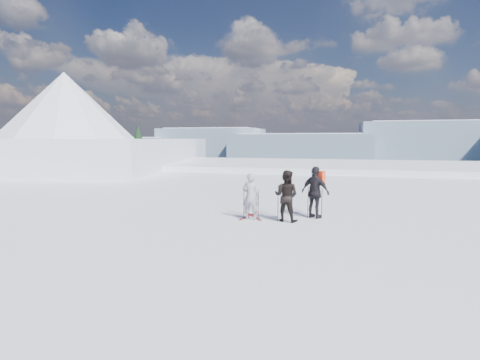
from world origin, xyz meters
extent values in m
plane|color=white|center=(0.00, 60.00, -17.50)|extent=(220.00, 208.01, 71.62)
cube|color=white|center=(0.00, 30.00, -6.50)|extent=(180.00, 16.00, 14.00)
plane|color=#233D51|center=(0.00, 290.00, -30.00)|extent=(820.00, 820.00, 0.00)
cube|color=slate|center=(-280.00, 440.00, -13.00)|extent=(150.00, 80.00, 34.00)
cube|color=white|center=(-280.00, 440.00, 1.00)|extent=(127.50, 70.00, 8.00)
cube|color=slate|center=(-160.00, 470.00, -7.00)|extent=(130.00, 80.00, 46.00)
cube|color=white|center=(-160.00, 470.00, 13.00)|extent=(110.50, 70.00, 8.00)
cube|color=slate|center=(-40.00, 440.00, -11.00)|extent=(160.00, 80.00, 38.00)
cube|color=white|center=(-40.00, 440.00, 5.00)|extent=(136.00, 70.00, 8.00)
cube|color=slate|center=(100.00, 470.00, -4.00)|extent=(140.00, 80.00, 52.00)
cube|color=white|center=(100.00, 470.00, 19.00)|extent=(119.00, 70.00, 8.00)
cube|color=white|center=(-28.00, 28.00, -5.00)|extent=(29.19, 35.68, 16.00)
cone|color=white|center=(-25.00, 22.00, 5.00)|extent=(18.00, 18.00, 9.00)
cone|color=white|center=(-33.00, 32.00, 1.00)|extent=(16.00, 16.00, 8.00)
cube|color=#2D2B28|center=(-22.00, 36.00, -9.00)|extent=(21.55, 17.87, 14.25)
cone|color=black|center=(-20.00, 30.00, -2.50)|extent=(6.16, 6.16, 11.00)
cone|color=black|center=(-24.00, 34.00, -1.50)|extent=(7.28, 7.28, 13.00)
cone|color=black|center=(-19.00, 35.00, -3.00)|extent=(5.60, 5.60, 10.00)
cone|color=black|center=(-18.00, 32.00, -3.00)|extent=(5.60, 5.60, 10.00)
cone|color=black|center=(-25.00, 31.00, -2.50)|extent=(6.16, 6.16, 11.00)
cone|color=black|center=(-22.00, 28.00, -3.50)|extent=(5.04, 5.04, 9.00)
imported|color=#969CA4|center=(-2.17, 3.66, 0.88)|extent=(0.65, 0.43, 1.76)
imported|color=black|center=(-0.83, 3.69, 0.94)|extent=(1.05, 0.89, 1.89)
imported|color=black|center=(0.17, 4.50, 1.00)|extent=(1.26, 0.97, 1.99)
cube|color=#F43716|center=(0.29, 4.72, 2.26)|extent=(0.49, 0.41, 0.54)
cylinder|color=black|center=(-2.40, 3.57, 0.57)|extent=(0.02, 0.02, 1.15)
cylinder|color=black|center=(-1.85, 3.55, 0.57)|extent=(0.02, 0.02, 1.14)
cylinder|color=black|center=(-1.11, 3.57, 0.68)|extent=(0.02, 0.02, 1.35)
cylinder|color=black|center=(-0.60, 3.61, 0.60)|extent=(0.02, 0.02, 1.19)
cylinder|color=black|center=(-0.09, 4.45, 0.61)|extent=(0.02, 0.02, 1.22)
cylinder|color=black|center=(0.43, 4.45, 0.58)|extent=(0.02, 0.02, 1.16)
cube|color=black|center=(-2.35, 4.23, 0.01)|extent=(0.41, 1.69, 0.03)
cube|color=black|center=(-2.21, 4.23, 0.01)|extent=(1.00, 1.47, 0.03)
camera|label=1|loc=(0.89, -9.88, 3.04)|focal=28.00mm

